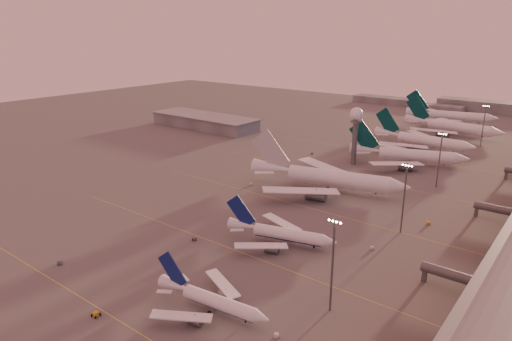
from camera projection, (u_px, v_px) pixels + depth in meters
The scene contains 26 objects.
ground at pixel (172, 245), 147.76m from camera, with size 700.00×700.00×0.00m, color #5A5758.
taxiway_markings at pixel (337, 214), 172.42m from camera, with size 180.00×185.25×0.02m.
hangar at pixel (205, 121), 322.19m from camera, with size 82.00×27.00×8.50m.
radar_tower at pixel (356, 124), 229.01m from camera, with size 6.40×6.40×31.10m.
mast_a at pixel (333, 261), 109.72m from camera, with size 3.60×0.56×25.00m.
mast_b at pixel (404, 195), 152.93m from camera, with size 3.60×0.56×25.00m.
mast_c at pixel (440, 157), 197.31m from camera, with size 3.60×0.56×25.00m.
mast_d at pixel (484, 124), 266.32m from camera, with size 3.60×0.56×25.00m.
distant_horizon at pixel (459, 105), 390.14m from camera, with size 165.00×37.50×9.00m.
narrowbody_near at pixel (212, 302), 112.61m from camera, with size 33.19×26.36×12.99m.
narrowbody_mid at pixel (281, 235), 148.11m from camera, with size 37.01×29.15×14.78m.
widebody_white at pixel (327, 181), 196.35m from camera, with size 69.13×54.76×24.72m.
greentail_a at pixel (408, 157), 233.87m from camera, with size 57.35×45.53×21.70m.
greentail_b at pixel (423, 142), 264.52m from camera, with size 59.82×48.22×21.72m.
greentail_c at pixel (452, 129), 298.61m from camera, with size 65.04×52.30×23.64m.
greentail_d at pixel (451, 118), 335.70m from camera, with size 63.30×50.56×23.34m.
gsv_truck_a at pixel (61, 261), 135.35m from camera, with size 6.30×5.59×2.52m.
gsv_tug_near at pixel (96, 314), 111.16m from camera, with size 2.67×4.08×1.11m.
gsv_catering_a at pixel (277, 330), 103.09m from camera, with size 5.36×3.57×4.04m.
gsv_tug_mid at pixel (194, 239), 150.98m from camera, with size 3.66×3.61×0.92m.
gsv_truck_b at pixel (373, 247), 144.40m from camera, with size 5.42×3.26×2.06m.
gsv_truck_c at pixel (252, 183), 203.38m from camera, with size 5.72×4.80×2.25m.
gsv_catering_b at pixel (429, 219), 162.54m from camera, with size 5.52×3.10×4.30m.
gsv_tug_far at pixel (328, 177), 213.74m from camera, with size 3.41×3.69×0.91m.
gsv_truck_d at pixel (312, 152), 253.86m from camera, with size 2.51×5.46×2.13m.
gsv_tug_hangar at pixel (438, 157), 246.24m from camera, with size 3.90×2.54×1.06m.
Camera 1 is at (103.59, -88.86, 67.40)m, focal length 32.00 mm.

